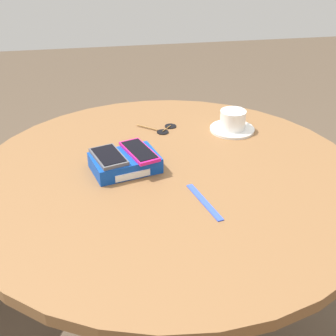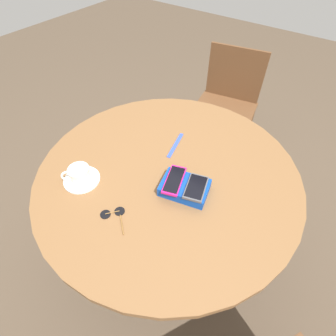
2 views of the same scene
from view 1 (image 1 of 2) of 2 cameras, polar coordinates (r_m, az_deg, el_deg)
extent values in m
cylinder|color=#2D2D2D|center=(1.50, 0.00, -13.07)|extent=(0.07, 0.07, 0.68)
cylinder|color=brown|center=(1.28, 0.00, -1.35)|extent=(1.09, 1.09, 0.03)
cube|color=#0F42AD|center=(1.29, -5.26, 0.65)|extent=(0.20, 0.16, 0.04)
cube|color=white|center=(1.25, -4.30, -0.93)|extent=(0.10, 0.03, 0.02)
cube|color=#515156|center=(1.27, -7.27, 1.38)|extent=(0.10, 0.14, 0.01)
cube|color=black|center=(1.27, -7.28, 1.61)|extent=(0.09, 0.12, 0.00)
cube|color=#D11975|center=(1.29, -3.53, 2.03)|extent=(0.10, 0.16, 0.01)
cube|color=black|center=(1.29, -3.53, 2.24)|extent=(0.09, 0.14, 0.00)
cylinder|color=white|center=(1.54, 7.82, 4.72)|extent=(0.14, 0.14, 0.01)
cylinder|color=white|center=(1.52, 7.91, 5.87)|extent=(0.08, 0.08, 0.06)
cylinder|color=olive|center=(1.51, 7.97, 6.70)|extent=(0.07, 0.07, 0.00)
torus|color=white|center=(1.56, 8.59, 6.43)|extent=(0.04, 0.05, 0.05)
cube|color=blue|center=(1.16, 4.44, -4.13)|extent=(0.06, 0.17, 0.00)
cylinder|color=black|center=(1.55, 0.31, 5.12)|extent=(0.04, 0.04, 0.00)
cylinder|color=black|center=(1.51, -0.65, 4.40)|extent=(0.04, 0.04, 0.00)
cylinder|color=olive|center=(1.53, -0.16, 4.87)|extent=(0.03, 0.04, 0.00)
cylinder|color=olive|center=(1.53, -2.56, 4.97)|extent=(0.06, 0.05, 0.00)
cylinder|color=brown|center=(2.00, -17.80, -7.82)|extent=(0.04, 0.04, 0.42)
camera|label=2|loc=(1.69, -21.53, 33.62)|focal=28.00mm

